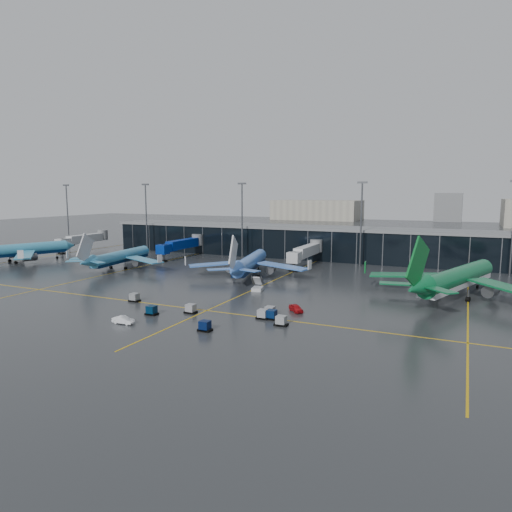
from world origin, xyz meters
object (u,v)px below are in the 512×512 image
at_px(airliner_arkefly, 121,250).
at_px(airliner_aer_lingus, 458,266).
at_px(airliner_klm_near, 250,254).
at_px(mobile_airstair, 257,287).
at_px(service_van_red, 296,308).
at_px(service_van_white, 123,320).
at_px(baggage_carts, 219,313).
at_px(airliner_klm_west, 18,243).

distance_m(airliner_arkefly, airliner_aer_lingus, 90.98).
relative_size(airliner_arkefly, airliner_aer_lingus, 0.81).
xyz_separation_m(airliner_arkefly, airliner_klm_near, (40.25, 3.98, 0.41)).
bearing_deg(airliner_klm_near, mobile_airstair, -72.08).
relative_size(airliner_aer_lingus, service_van_red, 11.11).
xyz_separation_m(airliner_klm_near, service_van_white, (-0.43, -49.08, -5.32)).
height_order(airliner_aer_lingus, mobile_airstair, airliner_aer_lingus).
distance_m(airliner_klm_near, baggage_carts, 40.77).
height_order(airliner_klm_near, baggage_carts, airliner_klm_near).
height_order(baggage_carts, service_van_white, baggage_carts).
bearing_deg(baggage_carts, airliner_klm_near, 107.60).
bearing_deg(service_van_red, service_van_white, 176.23).
height_order(airliner_klm_near, service_van_red, airliner_klm_near).
distance_m(airliner_arkefly, mobile_airstair, 51.02).
bearing_deg(mobile_airstair, airliner_aer_lingus, 3.56).
bearing_deg(airliner_aer_lingus, service_van_red, -118.15).
relative_size(airliner_klm_near, baggage_carts, 1.08).
bearing_deg(airliner_aer_lingus, baggage_carts, -119.25).
relative_size(airliner_arkefly, service_van_red, 8.99).
bearing_deg(baggage_carts, service_van_white, -140.23).
height_order(baggage_carts, mobile_airstair, mobile_airstair).
bearing_deg(service_van_white, baggage_carts, -53.11).
distance_m(airliner_klm_west, baggage_carts, 95.11).
bearing_deg(mobile_airstair, service_van_white, -118.08).
bearing_deg(service_van_red, airliner_arkefly, 115.09).
xyz_separation_m(airliner_klm_near, mobile_airstair, (9.26, -15.37, -5.20)).
distance_m(airliner_aer_lingus, service_van_white, 68.61).
height_order(airliner_aer_lingus, service_van_red, airliner_aer_lingus).
bearing_deg(airliner_arkefly, airliner_aer_lingus, -8.34).
bearing_deg(service_van_red, airliner_klm_near, 85.57).
relative_size(airliner_arkefly, baggage_carts, 1.01).
distance_m(airliner_klm_near, airliner_aer_lingus, 50.88).
xyz_separation_m(airliner_klm_west, baggage_carts, (90.14, -29.80, -5.55)).
distance_m(baggage_carts, service_van_red, 14.68).
relative_size(airliner_klm_west, baggage_carts, 1.14).
distance_m(airliner_arkefly, service_van_red, 68.82).
bearing_deg(mobile_airstair, baggage_carts, -94.74).
xyz_separation_m(airliner_arkefly, service_van_red, (63.84, -25.26, -4.87)).
distance_m(airliner_klm_west, airliner_arkefly, 37.98).
relative_size(airliner_klm_near, mobile_airstair, 10.82).
height_order(airliner_klm_west, airliner_klm_near, airliner_klm_west).
relative_size(airliner_klm_west, mobile_airstair, 11.44).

